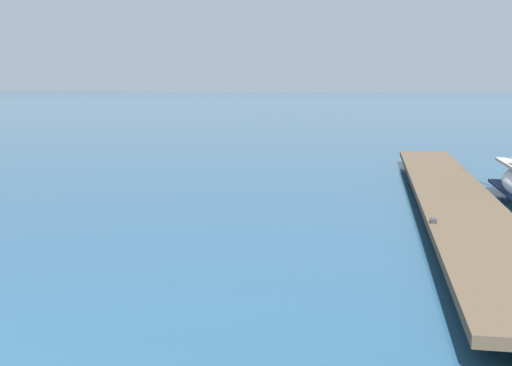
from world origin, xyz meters
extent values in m
cube|color=brown|center=(6.13, 12.74, 0.37)|extent=(2.82, 19.25, 0.16)
cylinder|color=#3D3023|center=(6.38, 7.95, 0.15)|extent=(0.36, 0.36, 0.29)
cylinder|color=#3D3023|center=(6.13, 12.74, 0.15)|extent=(0.36, 0.36, 0.29)
cylinder|color=#3D3023|center=(5.87, 17.53, 0.15)|extent=(0.36, 0.36, 0.29)
cylinder|color=#3D3023|center=(5.62, 22.32, 0.15)|extent=(0.36, 0.36, 0.29)
cube|color=#333338|center=(5.53, 8.87, 0.49)|extent=(0.13, 0.21, 0.08)
camera|label=1|loc=(4.99, -3.89, 3.14)|focal=45.73mm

